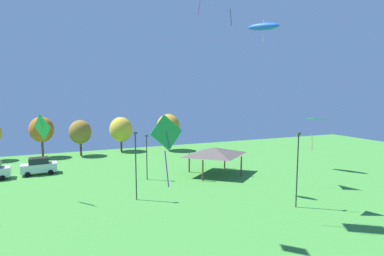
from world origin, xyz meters
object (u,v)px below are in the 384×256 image
at_px(kite_flying_5, 42,127).
at_px(treeline_tree_5, 168,127).
at_px(kite_flying_8, 263,27).
at_px(light_post_1, 136,162).
at_px(kite_flying_2, 227,3).
at_px(light_post_2, 297,166).
at_px(treeline_tree_3, 80,132).
at_px(treeline_tree_2, 42,130).
at_px(treeline_tree_4, 121,129).
at_px(light_post_3, 147,154).
at_px(kite_flying_1, 310,126).
at_px(kite_flying_6, 166,136).
at_px(parked_car_second_from_left, 39,166).
at_px(park_pavilion, 215,151).

relative_size(kite_flying_5, treeline_tree_5, 0.38).
bearing_deg(kite_flying_8, light_post_1, -161.16).
distance_m(kite_flying_2, light_post_2, 19.43).
height_order(kite_flying_5, treeline_tree_3, kite_flying_5).
relative_size(treeline_tree_2, treeline_tree_4, 1.07).
height_order(light_post_3, treeline_tree_4, treeline_tree_4).
bearing_deg(kite_flying_5, light_post_2, -26.63).
height_order(treeline_tree_4, treeline_tree_5, treeline_tree_5).
bearing_deg(kite_flying_5, light_post_3, 17.20).
bearing_deg(treeline_tree_3, kite_flying_1, -60.84).
distance_m(kite_flying_6, kite_flying_8, 34.53).
xyz_separation_m(treeline_tree_2, treeline_tree_5, (21.48, -2.14, -0.23)).
bearing_deg(treeline_tree_5, kite_flying_6, -108.13).
bearing_deg(kite_flying_6, parked_car_second_from_left, 102.90).
height_order(light_post_1, treeline_tree_5, treeline_tree_5).
bearing_deg(kite_flying_2, kite_flying_8, 30.01).
height_order(kite_flying_2, kite_flying_5, kite_flying_2).
height_order(parked_car_second_from_left, treeline_tree_2, treeline_tree_2).
relative_size(kite_flying_8, light_post_2, 0.62).
xyz_separation_m(kite_flying_2, light_post_3, (-8.31, 4.84, -17.55)).
bearing_deg(kite_flying_8, parked_car_second_from_left, 164.82).
distance_m(treeline_tree_3, treeline_tree_4, 7.29).
bearing_deg(treeline_tree_4, treeline_tree_3, -167.80).
relative_size(light_post_3, treeline_tree_5, 0.82).
relative_size(kite_flying_2, treeline_tree_4, 0.42).
distance_m(kite_flying_2, treeline_tree_4, 31.17).
distance_m(kite_flying_1, treeline_tree_4, 36.86).
bearing_deg(kite_flying_2, treeline_tree_5, 89.36).
bearing_deg(light_post_1, kite_flying_5, 159.16).
distance_m(kite_flying_8, treeline_tree_5, 24.80).
xyz_separation_m(kite_flying_5, light_post_3, (11.10, 3.44, -4.17)).
relative_size(parked_car_second_from_left, treeline_tree_3, 0.71).
bearing_deg(treeline_tree_5, kite_flying_1, -84.52).
bearing_deg(kite_flying_1, treeline_tree_4, 108.20).
height_order(kite_flying_2, kite_flying_6, kite_flying_2).
relative_size(light_post_2, treeline_tree_4, 1.11).
height_order(kite_flying_1, kite_flying_5, kite_flying_5).
distance_m(kite_flying_1, kite_flying_6, 19.43).
relative_size(treeline_tree_3, treeline_tree_5, 0.90).
xyz_separation_m(light_post_1, light_post_2, (13.36, -7.71, 0.10)).
height_order(park_pavilion, treeline_tree_4, treeline_tree_4).
xyz_separation_m(kite_flying_5, light_post_2, (21.71, -10.89, -3.42)).
bearing_deg(treeline_tree_4, treeline_tree_5, -16.88).
xyz_separation_m(kite_flying_1, treeline_tree_4, (-11.46, 34.85, -3.57)).
height_order(kite_flying_5, treeline_tree_2, kite_flying_5).
relative_size(kite_flying_5, parked_car_second_from_left, 0.60).
bearing_deg(kite_flying_2, treeline_tree_3, 122.94).
xyz_separation_m(kite_flying_2, kite_flying_8, (8.44, 4.88, -0.91)).
relative_size(kite_flying_1, kite_flying_2, 0.88).
distance_m(light_post_3, treeline_tree_5, 19.69).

